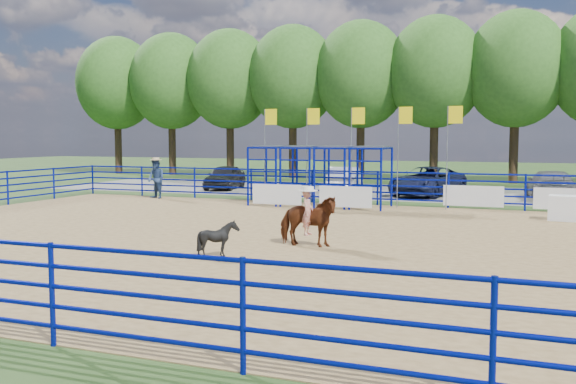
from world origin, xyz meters
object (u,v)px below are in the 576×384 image
Objects in this scene: horse_and_rider at (308,217)px; calf at (218,239)px; announcer_table at (574,208)px; car_c at (427,181)px; spectator_cowboy at (156,178)px; car_a at (225,177)px; car_d at (550,185)px; car_b at (345,180)px.

horse_and_rider is 2.46× the size of calf.
announcer_table is at bearing -31.30° from calf.
horse_and_rider is 0.43× the size of car_c.
car_a is at bearing 85.81° from spectator_cowboy.
car_c is 1.10× the size of car_d.
car_c is at bearing 167.76° from car_b.
car_a reaches higher than announcer_table.
spectator_cowboy is 10.00m from car_b.
calf is at bearing -51.67° from spectator_cowboy.
car_b reaches higher than calf.
horse_and_rider reaches higher than calf.
car_b is at bearing -9.01° from car_d.
horse_and_rider reaches higher than car_a.
spectator_cowboy is at bearing 12.42° from car_d.
announcer_table is 13.56m from calf.
car_c is at bearing 28.45° from spectator_cowboy.
spectator_cowboy reaches higher than announcer_table.
car_b is at bearing 142.15° from announcer_table.
horse_and_rider is at bearing 93.98° from car_b.
car_c is at bearing 1.21° from calf.
car_d is at bearing 16.09° from car_c.
horse_and_rider is 15.03m from spectator_cowboy.
calf is at bearing 87.93° from car_b.
announcer_table is 13.64m from car_b.
spectator_cowboy is at bearing 46.12° from calf.
car_b is 10.12m from car_d.
car_c reaches higher than car_a.
spectator_cowboy is 18.71m from car_d.
calf is at bearing -73.40° from car_a.
horse_and_rider reaches higher than announcer_table.
calf is 18.75m from car_c.
car_d is at bearing 94.55° from announcer_table.
horse_and_rider is 16.41m from car_c.
calf is at bearing -124.93° from horse_and_rider.
car_a reaches higher than car_b.
car_c is (11.81, 6.40, -0.26)m from spectator_cowboy.
calf is 0.19× the size of car_d.
car_a is 6.99m from car_b.
calf is 0.47× the size of spectator_cowboy.
car_b is (-10.77, 8.37, 0.23)m from announcer_table.
car_c is at bearing 128.30° from announcer_table.
spectator_cowboy is at bearing 33.08° from car_b.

